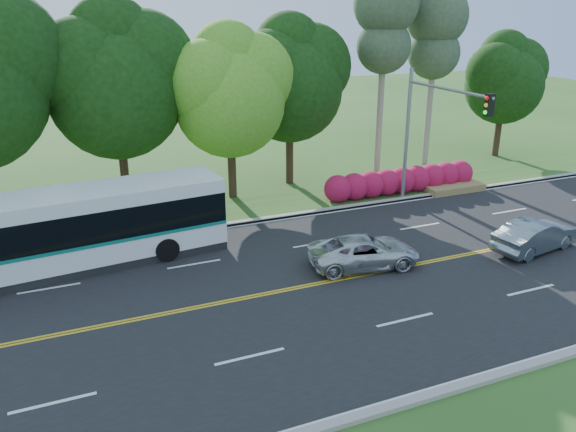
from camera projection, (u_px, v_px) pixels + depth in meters
name	position (u px, v px, depth m)	size (l,w,h in m)	color
ground	(366.00, 275.00, 22.02)	(120.00, 120.00, 0.00)	#2B541C
road	(366.00, 274.00, 22.02)	(60.00, 14.00, 0.02)	black
curb_north	(294.00, 215.00, 28.18)	(60.00, 0.30, 0.15)	#9B968C
curb_south	(493.00, 377.00, 15.81)	(60.00, 0.30, 0.15)	#9B968C
grass_verge	(280.00, 204.00, 29.79)	(60.00, 4.00, 0.10)	#2B541C
lane_markings	(364.00, 275.00, 21.98)	(57.60, 13.82, 0.00)	gold
tree_row	(162.00, 73.00, 28.31)	(44.70, 9.10, 13.84)	black
bougainvillea_hedge	(405.00, 181.00, 31.41)	(9.50, 2.25, 1.50)	#A20D40
traffic_signal	(430.00, 120.00, 27.40)	(0.42, 6.10, 7.00)	gray
transit_bus	(72.00, 231.00, 22.11)	(12.22, 3.83, 3.14)	white
sedan	(535.00, 236.00, 23.95)	(1.45, 4.15, 1.37)	slate
suv	(364.00, 252.00, 22.51)	(2.07, 4.48, 1.25)	silver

